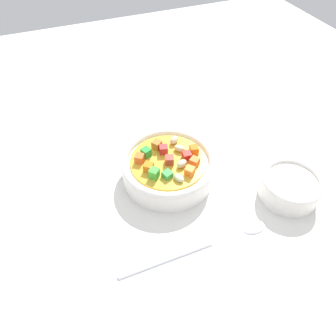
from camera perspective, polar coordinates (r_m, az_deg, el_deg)
ground_plane at (r=55.79cm, az=0.00°, el=-2.24°), size 140.00×140.00×2.00cm
soup_bowl_main at (r=53.20cm, az=0.01°, el=0.21°), size 15.79×15.79×5.66cm
spoon at (r=47.44cm, az=7.94°, el=-13.24°), size 23.40×2.23×0.84cm
side_bowl_small at (r=54.53cm, az=21.27°, el=-3.19°), size 9.61×9.61×4.03cm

